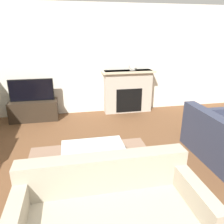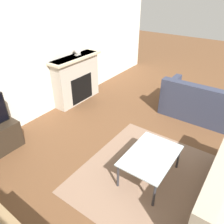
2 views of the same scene
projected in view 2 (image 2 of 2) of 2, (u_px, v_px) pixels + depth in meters
name	position (u px, v px, depth m)	size (l,w,h in m)	color
wall_back	(23.00, 57.00, 4.08)	(8.85, 0.06, 2.70)	silver
area_rug	(145.00, 174.00, 3.37)	(2.13, 1.84, 0.00)	#896B56
fireplace	(76.00, 78.00, 5.19)	(1.36, 0.38, 1.11)	#B2A899
couch_loveseat	(200.00, 104.00, 4.69)	(0.91, 1.55, 0.82)	#33384C
coffee_table	(151.00, 157.00, 3.15)	(0.93, 0.64, 0.43)	#333338
mantel_clock	(77.00, 50.00, 4.93)	(0.19, 0.07, 0.22)	beige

